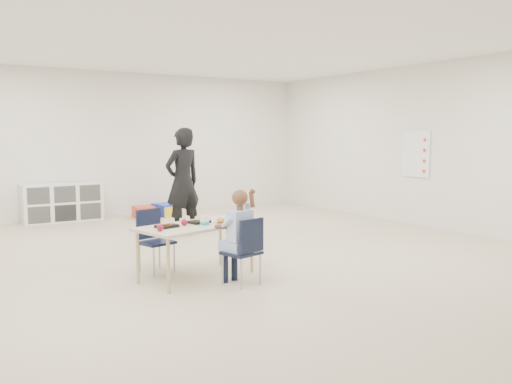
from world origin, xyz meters
TOP-DOWN VIEW (x-y plane):
  - room at (0.00, 0.00)m, footprint 9.00×9.02m
  - table at (-0.86, -0.58)m, footprint 1.43×0.95m
  - chair_near at (-0.59, -1.08)m, footprint 0.42×0.40m
  - chair_far at (-1.14, -0.09)m, footprint 0.42×0.40m
  - child at (-0.59, -1.08)m, footprint 0.58×0.58m
  - lunch_tray_near at (-0.80, -0.52)m, footprint 0.25×0.21m
  - lunch_tray_far at (-1.22, -0.60)m, footprint 0.25×0.21m
  - milk_carton at (-0.82, -0.69)m, footprint 0.08×0.08m
  - bread_roll at (-0.60, -0.64)m, footprint 0.09×0.09m
  - apple_near at (-1.01, -0.57)m, footprint 0.07×0.07m
  - apple_far at (-1.37, -0.76)m, footprint 0.07×0.07m
  - cubby_shelf at (-1.20, 4.28)m, footprint 1.40×0.40m
  - rules_poster at (3.98, 0.60)m, footprint 0.02×0.60m
  - adult at (0.10, 1.87)m, footprint 0.68×0.51m
  - bin_red at (0.21, 3.92)m, footprint 0.39×0.48m
  - bin_yellow at (0.70, 3.87)m, footprint 0.32×0.41m
  - bin_blue at (0.68, 3.96)m, footprint 0.46×0.54m

SIDE VIEW (x-z plane):
  - bin_yellow at x=0.70m, z-range 0.00..0.20m
  - bin_red at x=0.21m, z-range 0.00..0.22m
  - bin_blue at x=0.68m, z-range 0.00..0.23m
  - table at x=-0.86m, z-range 0.00..0.61m
  - cubby_shelf at x=-1.20m, z-range 0.00..0.70m
  - chair_near at x=-0.59m, z-range 0.00..0.72m
  - chair_far at x=-1.14m, z-range 0.00..0.72m
  - child at x=-0.59m, z-range 0.00..1.14m
  - lunch_tray_near at x=-0.80m, z-range 0.60..0.63m
  - lunch_tray_far at x=-1.22m, z-range 0.60..0.63m
  - bread_roll at x=-0.60m, z-range 0.60..0.67m
  - apple_near at x=-1.01m, z-range 0.60..0.67m
  - apple_far at x=-1.37m, z-range 0.60..0.67m
  - milk_carton at x=-0.82m, z-range 0.60..0.70m
  - adult at x=0.10m, z-range 0.00..1.70m
  - rules_poster at x=3.98m, z-range 0.85..1.65m
  - room at x=0.00m, z-range 0.00..2.80m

